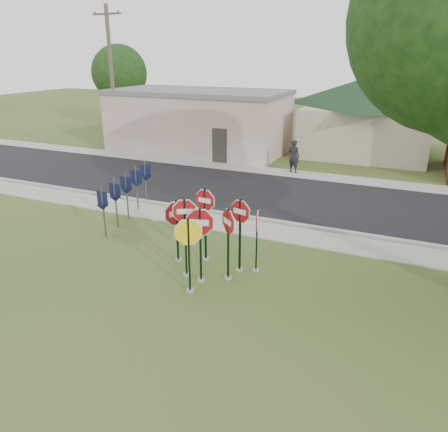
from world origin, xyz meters
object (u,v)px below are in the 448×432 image
at_px(stop_sign_left, 185,227).
at_px(utility_pole_near, 112,78).
at_px(pedestrian, 294,156).
at_px(stop_sign_center, 200,234).
at_px(stop_sign_yellow, 189,246).

relative_size(stop_sign_left, utility_pole_near, 0.28).
bearing_deg(stop_sign_left, pedestrian, 91.58).
bearing_deg(stop_sign_center, pedestrian, 93.97).
bearing_deg(stop_sign_center, utility_pole_near, 134.14).
distance_m(stop_sign_left, utility_pole_near, 19.70).
distance_m(stop_sign_yellow, pedestrian, 14.37).
height_order(stop_sign_yellow, utility_pole_near, utility_pole_near).
relative_size(stop_sign_center, stop_sign_yellow, 1.04).
distance_m(utility_pole_near, pedestrian, 13.53).
xyz_separation_m(stop_sign_center, utility_pole_near, (-13.86, 14.29, 3.40)).
bearing_deg(stop_sign_yellow, utility_pole_near, 132.76).
height_order(stop_sign_left, pedestrian, stop_sign_left).
bearing_deg(pedestrian, utility_pole_near, 11.85).
height_order(stop_sign_center, stop_sign_yellow, stop_sign_center).
bearing_deg(utility_pole_near, stop_sign_left, -46.82).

